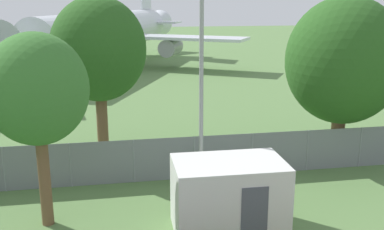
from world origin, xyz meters
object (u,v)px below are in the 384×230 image
object	(u,v)px
airplane	(109,32)
tree_near_hangar	(344,61)
tree_far_right	(37,90)
tree_left_of_cabin	(99,50)
portable_cabin	(229,196)

from	to	relation	value
airplane	tree_near_hangar	size ratio (longest dim) A/B	4.79
tree_near_hangar	tree_far_right	size ratio (longest dim) A/B	1.18
airplane	tree_left_of_cabin	bearing A→B (deg)	22.30
portable_cabin	airplane	bearing A→B (deg)	96.64
airplane	tree_left_of_cabin	distance (m)	29.52
tree_near_hangar	tree_left_of_cabin	size ratio (longest dim) A/B	1.00
airplane	tree_near_hangar	xyz separation A→B (m)	(10.30, -31.89, 0.74)
portable_cabin	tree_near_hangar	world-z (taller)	tree_near_hangar
tree_left_of_cabin	tree_far_right	xyz separation A→B (m)	(-1.81, -6.31, -0.56)
tree_left_of_cabin	tree_far_right	world-z (taller)	tree_left_of_cabin
airplane	tree_left_of_cabin	world-z (taller)	airplane
tree_near_hangar	airplane	bearing A→B (deg)	107.90
portable_cabin	tree_near_hangar	size ratio (longest dim) A/B	0.48
portable_cabin	tree_near_hangar	distance (m)	9.27
tree_near_hangar	tree_left_of_cabin	world-z (taller)	tree_left_of_cabin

